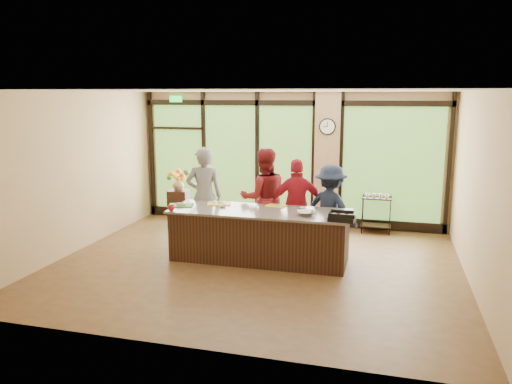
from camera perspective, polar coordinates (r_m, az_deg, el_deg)
The scene contains 25 objects.
floor at distance 8.83m, azimuth -0.09°, elevation -8.34°, with size 7.00×7.00×0.00m, color #4D321B.
ceiling at distance 8.33m, azimuth -0.09°, elevation 11.51°, with size 7.00×7.00×0.00m, color white.
back_wall at distance 11.34m, azimuth 3.87°, elevation 3.80°, with size 7.00×7.00×0.00m, color tan.
left_wall at distance 9.94m, azimuth -19.97°, elevation 2.10°, with size 6.00×6.00×0.00m, color tan.
right_wall at distance 8.28m, azimuth 24.00°, elevation 0.10°, with size 6.00×6.00×0.00m, color tan.
window_wall at distance 11.28m, azimuth 4.63°, elevation 3.21°, with size 6.90×0.12×3.00m.
island_base at distance 8.98m, azimuth 0.41°, elevation -5.08°, with size 3.10×1.00×0.88m, color #321A10.
countertop at distance 8.86m, azimuth 0.42°, elevation -2.22°, with size 3.20×1.10×0.04m, color slate.
wall_clock at distance 11.01m, azimuth 8.16°, elevation 7.41°, with size 0.36×0.04×0.36m.
cook_left at distance 9.86m, azimuth -5.94°, elevation -0.48°, with size 0.71×0.46×1.94m, color slate.
cook_midleft at distance 9.66m, azimuth 0.91°, elevation -0.69°, with size 0.94×0.73×1.93m, color maroon.
cook_midright at distance 9.47m, azimuth 4.73°, elevation -1.51°, with size 1.03×0.43×1.76m, color #A8192A.
cook_right at distance 9.45m, azimuth 8.50°, elevation -1.92°, with size 1.07×0.62×1.66m, color #182136.
roasting_pan at distance 8.25m, azimuth 9.80°, elevation -2.99°, with size 0.42×0.32×0.07m, color black.
mixing_bowl at distance 8.52m, azimuth 5.74°, elevation -2.42°, with size 0.30×0.30×0.07m, color silver.
cutting_board_left at distance 9.31m, azimuth -8.58°, elevation -1.51°, with size 0.45×0.33×0.01m, color #3E812F.
cutting_board_center at distance 9.37m, azimuth -4.26°, elevation -1.34°, with size 0.43×0.32×0.01m, color gold.
cutting_board_right at distance 9.18m, azimuth 2.29°, elevation -1.59°, with size 0.35×0.27×0.01m, color gold.
prep_bowl_near at distance 9.29m, azimuth -8.64°, elevation -1.43°, with size 0.16×0.16×0.05m, color silver.
prep_bowl_mid at distance 9.13m, azimuth -3.84°, elevation -1.58°, with size 0.12×0.12×0.04m, color silver.
prep_bowl_far at distance 9.00m, azimuth 5.40°, elevation -1.83°, with size 0.12×0.12×0.03m, color silver.
red_ramekin at distance 8.93m, azimuth -9.67°, elevation -1.82°, with size 0.12×0.12×0.10m, color red.
flower_stand at distance 11.33m, azimuth -8.80°, elevation -1.86°, with size 0.42×0.42×0.84m, color #321A10.
flower_vase at distance 11.22m, azimuth -8.89°, elevation 0.91°, with size 0.26×0.26×0.27m, color #90704E.
bar_cart at distance 11.01m, azimuth 13.60°, elevation -1.93°, with size 0.63×0.37×0.86m.
Camera 1 is at (2.17, -8.04, 2.95)m, focal length 35.00 mm.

